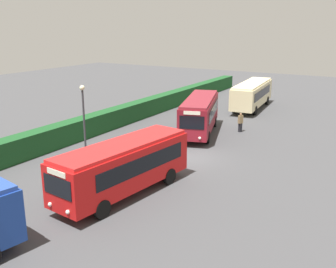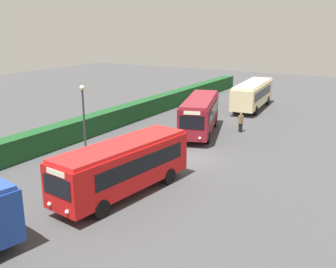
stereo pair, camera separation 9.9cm
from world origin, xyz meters
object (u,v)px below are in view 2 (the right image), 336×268
object	(u,v)px
person_right	(241,122)
traffic_cone	(10,195)
person_center	(65,175)
lamppost	(84,114)
bus_maroon	(200,113)
bus_cream	(253,94)
bus_red	(123,165)

from	to	relation	value
person_right	traffic_cone	bearing A→B (deg)	-84.39
person_center	lamppost	world-z (taller)	lamppost
bus_maroon	bus_cream	size ratio (longest dim) A/B	0.88
lamppost	person_center	bearing A→B (deg)	-150.95
bus_maroon	person_right	world-z (taller)	bus_maroon
bus_maroon	bus_cream	distance (m)	12.83
bus_red	lamppost	xyz separation A→B (m)	(3.28, 5.79, 1.63)
bus_red	bus_maroon	world-z (taller)	bus_maroon
bus_red	lamppost	bearing A→B (deg)	-112.59
bus_red	person_center	distance (m)	3.59
bus_maroon	person_right	xyz separation A→B (m)	(2.41, -2.93, -0.94)
bus_cream	traffic_cone	world-z (taller)	bus_cream
person_center	lamppost	size ratio (longest dim) A/B	0.34
bus_maroon	person_center	world-z (taller)	bus_maroon
person_right	bus_red	bearing A→B (deg)	-71.34
bus_red	bus_maroon	size ratio (longest dim) A/B	1.01
bus_red	person_center	xyz separation A→B (m)	(-1.28, 3.25, -0.80)
bus_cream	traffic_cone	size ratio (longest dim) A/B	17.38
bus_cream	lamppost	bearing A→B (deg)	164.32
person_right	lamppost	xyz separation A→B (m)	(-13.03, 6.71, 2.49)
traffic_cone	person_center	bearing A→B (deg)	-33.68
bus_red	person_center	size ratio (longest dim) A/B	5.02
bus_maroon	traffic_cone	size ratio (longest dim) A/B	15.36
bus_cream	person_center	xyz separation A→B (m)	(-28.00, 1.65, -0.77)
bus_cream	lamppost	size ratio (longest dim) A/B	1.92
bus_maroon	bus_red	bearing A→B (deg)	-9.95
person_center	traffic_cone	world-z (taller)	person_center
person_center	lamppost	distance (m)	5.76
person_right	person_center	bearing A→B (deg)	-81.46
bus_maroon	traffic_cone	world-z (taller)	bus_maroon
bus_red	bus_maroon	bearing A→B (deg)	-164.79
traffic_cone	person_right	bearing A→B (deg)	-16.27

